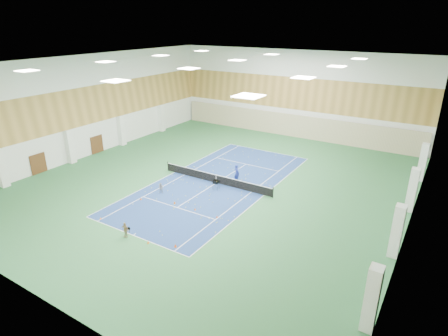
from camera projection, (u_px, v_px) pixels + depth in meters
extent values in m
plane|color=#2B6639|center=(216.00, 183.00, 38.57)|extent=(40.00, 40.00, 0.00)
cube|color=navy|center=(216.00, 183.00, 38.57)|extent=(10.97, 23.77, 0.01)
cube|color=#C6B793|center=(291.00, 125.00, 53.54)|extent=(35.40, 0.16, 3.20)
cube|color=#593319|center=(38.00, 164.00, 40.70)|extent=(0.08, 1.80, 2.20)
cube|color=#593319|center=(97.00, 144.00, 47.01)|extent=(0.08, 1.80, 2.20)
imported|color=#22339C|center=(237.00, 173.00, 38.48)|extent=(0.84, 0.71, 1.95)
imported|color=gray|center=(161.00, 188.00, 36.20)|extent=(0.62, 0.56, 1.04)
imported|color=#A0875B|center=(125.00, 230.00, 28.79)|extent=(0.75, 0.34, 1.26)
cone|color=#DA4B0B|center=(141.00, 199.00, 34.94)|extent=(0.20, 0.20, 0.22)
cone|color=orange|center=(175.00, 202.00, 34.23)|extent=(0.21, 0.21, 0.23)
cone|color=#FF660D|center=(195.00, 209.00, 33.05)|extent=(0.19, 0.19, 0.21)
cone|color=#FD4D0D|center=(217.00, 217.00, 31.79)|extent=(0.18, 0.18, 0.20)
cone|color=orange|center=(101.00, 218.00, 31.55)|extent=(0.17, 0.17, 0.19)
cone|color=#D8630B|center=(126.00, 230.00, 29.79)|extent=(0.21, 0.21, 0.23)
cone|color=orange|center=(148.00, 242.00, 28.15)|extent=(0.19, 0.19, 0.21)
cone|color=#FF550D|center=(175.00, 246.00, 27.66)|extent=(0.23, 0.23, 0.25)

